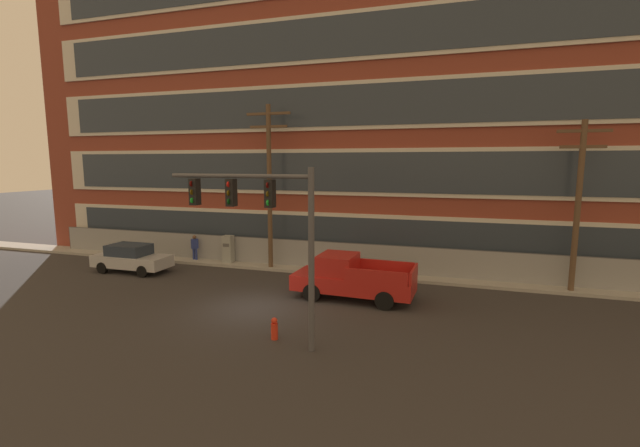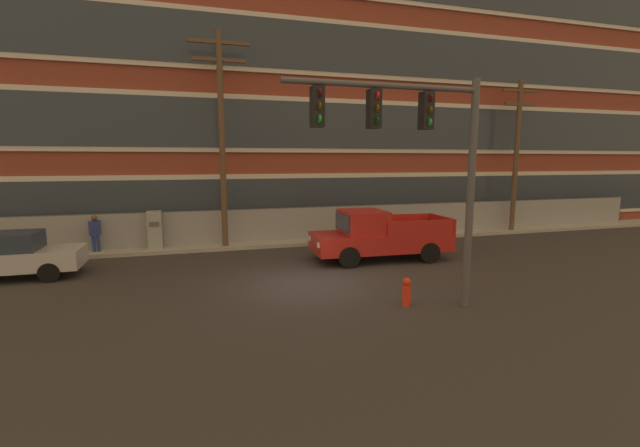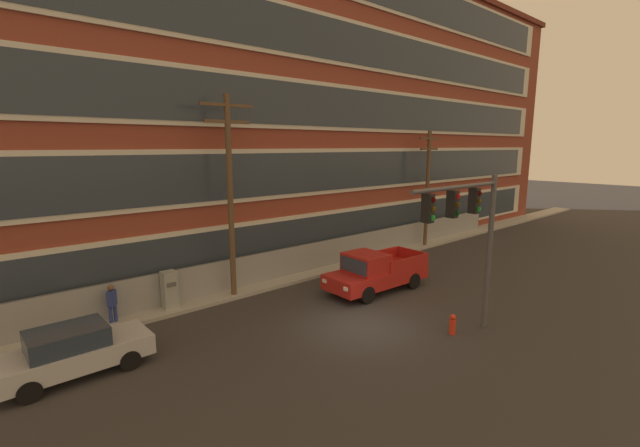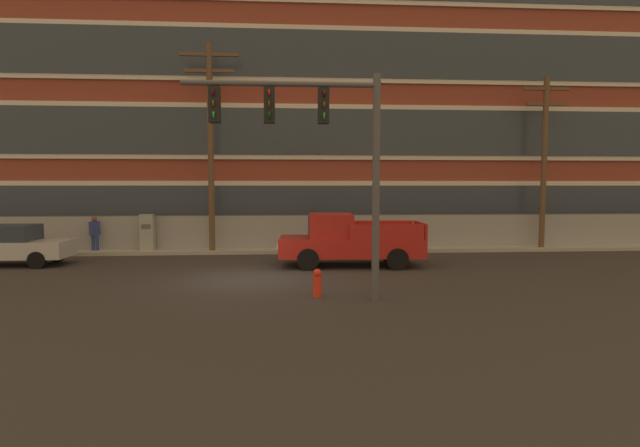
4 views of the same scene
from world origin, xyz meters
TOP-DOWN VIEW (x-y plane):
  - ground_plane at (0.00, 0.00)m, footprint 160.00×160.00m
  - sidewalk_building_side at (0.00, 6.71)m, footprint 80.00×1.62m
  - brick_mill_building at (6.44, 11.85)m, footprint 52.24×9.24m
  - chain_link_fence at (2.12, 6.96)m, footprint 39.36×0.06m
  - traffic_signal_mast at (2.02, -3.16)m, footprint 5.12×0.43m
  - pickup_truck_red at (3.60, 2.50)m, footprint 5.54×2.37m
  - sedan_silver at (-9.28, 3.46)m, footprint 4.33×1.82m
  - utility_pole_near_corner at (-2.03, 6.29)m, footprint 2.57×0.26m
  - utility_pole_midblock at (13.29, 6.35)m, footprint 2.20×0.26m
  - electrical_cabinet at (-4.94, 6.62)m, footprint 0.58×0.53m
  - pedestrian_near_cabinet at (-7.25, 6.60)m, footprint 0.44×0.46m
  - fire_hydrant at (2.11, -2.69)m, footprint 0.24×0.24m

SIDE VIEW (x-z plane):
  - ground_plane at x=0.00m, z-range 0.00..0.00m
  - sidewalk_building_side at x=0.00m, z-range 0.00..0.16m
  - fire_hydrant at x=2.11m, z-range -0.01..0.77m
  - sedan_silver at x=-9.28m, z-range 0.02..1.58m
  - chain_link_fence at x=2.12m, z-range 0.02..1.72m
  - electrical_cabinet at x=-4.94m, z-range 0.00..1.77m
  - pickup_truck_red at x=3.60m, z-range -0.05..1.94m
  - pedestrian_near_cabinet at x=-7.25m, z-range 0.13..1.82m
  - traffic_signal_mast at x=2.02m, z-range 1.36..7.33m
  - utility_pole_midblock at x=13.29m, z-range 0.41..8.41m
  - utility_pole_near_corner at x=-2.03m, z-range 0.49..9.75m
  - brick_mill_building at x=6.44m, z-range 0.01..18.39m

